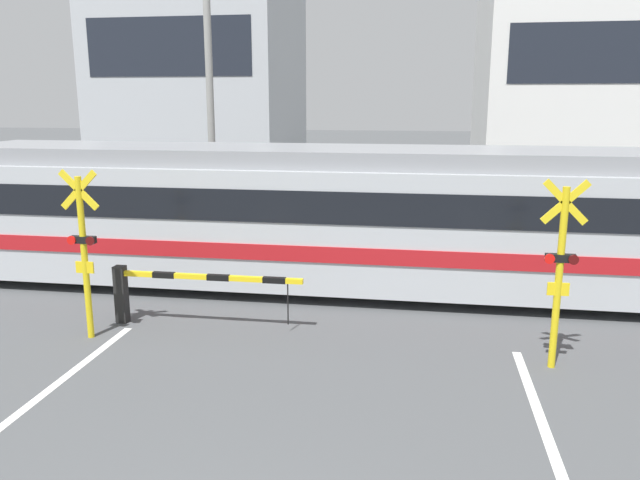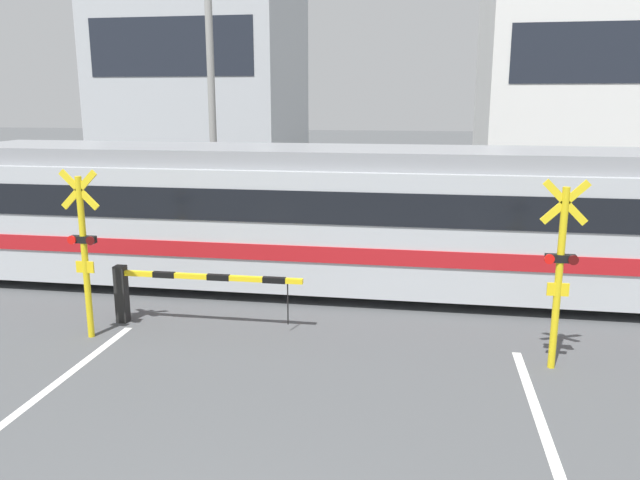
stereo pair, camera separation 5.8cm
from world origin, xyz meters
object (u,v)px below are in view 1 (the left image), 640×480
at_px(commuter_train, 451,217).
at_px(pedestrian, 331,207).
at_px(crossing_barrier_near, 165,286).
at_px(crossing_barrier_far, 460,233).
at_px(crossing_signal_right, 560,267).
at_px(crossing_signal_left, 84,247).

xyz_separation_m(commuter_train, pedestrian, (-3.21, 4.53, -0.64)).
distance_m(crossing_barrier_near, crossing_barrier_far, 7.91).
xyz_separation_m(crossing_barrier_far, crossing_signal_right, (1.07, -6.43, 0.88)).
relative_size(commuter_train, crossing_signal_right, 7.41).
distance_m(crossing_signal_right, pedestrian, 9.45).
bearing_deg(commuter_train, crossing_barrier_near, -151.05).
bearing_deg(crossing_signal_right, crossing_barrier_far, 99.47).
height_order(commuter_train, pedestrian, commuter_train).
height_order(crossing_barrier_near, pedestrian, pedestrian).
bearing_deg(crossing_barrier_far, crossing_signal_left, -135.87).
xyz_separation_m(crossing_signal_left, crossing_signal_right, (7.70, 0.00, 0.00)).
relative_size(commuter_train, pedestrian, 12.47).
height_order(crossing_barrier_far, crossing_signal_left, crossing_signal_left).
height_order(commuter_train, crossing_signal_left, commuter_train).
xyz_separation_m(crossing_barrier_far, crossing_signal_left, (-6.63, -6.43, 0.88)).
relative_size(crossing_barrier_near, crossing_barrier_far, 1.00).
relative_size(crossing_barrier_far, pedestrian, 2.02).
height_order(commuter_train, crossing_barrier_far, commuter_train).
bearing_deg(commuter_train, crossing_signal_right, -68.23).
distance_m(commuter_train, crossing_barrier_near, 5.97).
bearing_deg(crossing_signal_left, crossing_barrier_near, 36.73).
relative_size(commuter_train, crossing_barrier_far, 6.16).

